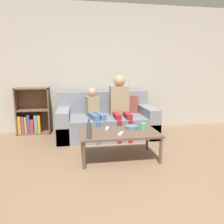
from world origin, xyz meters
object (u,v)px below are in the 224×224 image
at_px(person_adult, 120,102).
at_px(snack_bowl, 132,127).
at_px(cup_near, 143,126).
at_px(tv_remote_0, 90,134).
at_px(bookshelf, 32,116).
at_px(coffee_table, 119,134).
at_px(tv_remote_1, 121,134).
at_px(couch, 107,122).
at_px(tv_remote_2, 107,128).
at_px(person_child, 95,111).
at_px(bottle, 89,130).

distance_m(person_adult, snack_bowl, 0.96).
xyz_separation_m(cup_near, snack_bowl, (-0.15, 0.07, -0.02)).
relative_size(person_adult, tv_remote_0, 6.63).
bearing_deg(bookshelf, coffee_table, -47.31).
xyz_separation_m(person_adult, tv_remote_1, (-0.24, -1.21, -0.26)).
bearing_deg(cup_near, coffee_table, -168.24).
bearing_deg(couch, tv_remote_2, -97.75).
relative_size(bookshelf, tv_remote_0, 5.25).
xyz_separation_m(couch, tv_remote_0, (-0.41, -1.23, 0.13)).
bearing_deg(bookshelf, tv_remote_1, -49.66).
bearing_deg(snack_bowl, bookshelf, 139.52).
relative_size(couch, cup_near, 19.36).
relative_size(person_child, tv_remote_2, 5.27).
distance_m(tv_remote_0, tv_remote_2, 0.37).
bearing_deg(bottle, bookshelf, 119.33).
bearing_deg(snack_bowl, coffee_table, -146.41).
height_order(bookshelf, snack_bowl, bookshelf).
distance_m(tv_remote_0, bottle, 0.20).
height_order(bookshelf, tv_remote_2, bookshelf).
xyz_separation_m(tv_remote_0, snack_bowl, (0.64, 0.20, 0.01)).
bearing_deg(bookshelf, bottle, -60.67).
bearing_deg(person_child, snack_bowl, -74.42).
bearing_deg(couch, tv_remote_0, -108.64).
distance_m(person_adult, bottle, 1.49).
xyz_separation_m(bookshelf, tv_remote_0, (1.04, -1.64, 0.04)).
bearing_deg(tv_remote_2, snack_bowl, 9.50).
xyz_separation_m(tv_remote_0, tv_remote_2, (0.28, 0.24, 0.00)).
bearing_deg(bookshelf, snack_bowl, -40.48).
xyz_separation_m(cup_near, bottle, (-0.82, -0.31, 0.06)).
bearing_deg(bottle, tv_remote_0, 84.23).
xyz_separation_m(person_child, snack_bowl, (0.47, -0.88, -0.10)).
bearing_deg(coffee_table, snack_bowl, 33.59).
bearing_deg(tv_remote_0, bottle, -87.20).
xyz_separation_m(person_adult, tv_remote_0, (-0.66, -1.14, -0.26)).
distance_m(person_child, tv_remote_0, 1.10).
bearing_deg(bookshelf, tv_remote_0, -57.64).
xyz_separation_m(person_adult, person_child, (-0.49, -0.05, -0.14)).
height_order(person_adult, tv_remote_1, person_adult).
relative_size(couch, bottle, 7.18).
height_order(bookshelf, tv_remote_0, bookshelf).
height_order(couch, tv_remote_0, couch).
bearing_deg(bottle, tv_remote_1, 13.30).
height_order(coffee_table, tv_remote_2, tv_remote_2).
xyz_separation_m(coffee_table, person_child, (-0.25, 1.03, 0.16)).
xyz_separation_m(couch, bookshelf, (-1.45, 0.41, 0.09)).
relative_size(person_adult, snack_bowl, 6.40).
relative_size(couch, person_child, 1.97).
bearing_deg(tv_remote_1, couch, 115.88).
distance_m(person_child, tv_remote_2, 0.86).
relative_size(person_child, cup_near, 9.83).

